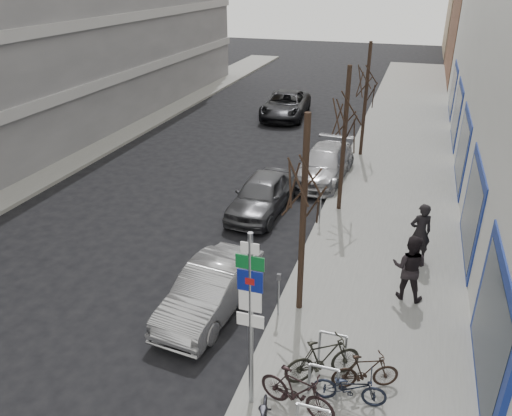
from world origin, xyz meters
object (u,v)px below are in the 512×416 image
Objects in this scene: highway_sign_pole at (251,313)px; bike_near_right at (297,391)px; parked_car_front at (211,290)px; meter_mid at (320,204)px; pedestrian_near at (420,232)px; bike_mid_curb at (350,385)px; tree_near at (305,170)px; tree_far at (368,73)px; tree_mid at (347,106)px; meter_back at (345,155)px; meter_front at (279,291)px; lane_car at (286,105)px; parked_car_mid at (262,194)px; parked_car_back at (324,164)px; bike_mid_inner at (323,359)px; bike_rack at (323,378)px; pedestrian_far at (409,267)px; bike_far_inner at (366,371)px.

highway_sign_pole reaches higher than bike_near_right.
bike_near_right is 0.42× the size of parked_car_front.
highway_sign_pole is 8.65m from meter_mid.
pedestrian_near is at bearing -2.15° from bike_near_right.
bike_near_right is 4.09m from parked_car_front.
tree_near is at bearing 26.00° from bike_mid_curb.
tree_far is 3.17× the size of bike_near_right.
tree_mid is at bearing 77.93° from parked_car_front.
bike_mid_curb is at bearing -80.65° from meter_back.
bike_mid_curb is at bearing -58.63° from tree_near.
meter_front is at bearing 37.60° from bike_near_right.
tree_near is 1.00× the size of lane_car.
meter_front is 11.00m from meter_back.
tree_mid is at bearing -68.14° from pedestrian_near.
meter_back is at bearing 92.45° from tree_near.
meter_front is at bearing -91.91° from tree_far.
tree_far reaches higher than meter_front.
bike_near_right is 1.14m from bike_mid_curb.
meter_mid is at bearing 95.14° from tree_near.
parked_car_mid reaches higher than bike_near_right.
lane_car is (-5.46, 12.62, -3.34)m from tree_mid.
meter_mid is 0.66× the size of pedestrian_near.
parked_car_front is at bearing 16.28° from pedestrian_near.
parked_car_back is at bearing 89.49° from parked_car_front.
meter_mid is 0.30× the size of parked_car_mid.
pedestrian_near reaches higher than bike_mid_inner.
highway_sign_pole is 23.29m from lane_car.
bike_rack is 1.78× the size of meter_front.
bike_rack is (1.40, 0.61, -1.80)m from highway_sign_pole.
lane_car is (-6.54, 21.49, 0.07)m from bike_mid_inner.
pedestrian_far is (2.70, -5.13, -2.98)m from tree_mid.
bike_mid_inner is at bearing -21.01° from parked_car_front.
bike_rack is 4.11m from parked_car_front.
highway_sign_pole is 2.76m from bike_mid_curb.
lane_car is at bearing 105.93° from tree_near.
pedestrian_near is at bearing -65.84° from lane_car.
meter_mid is (-0.45, 5.00, -3.19)m from tree_near.
meter_back is (0.00, 5.50, 0.00)m from meter_mid.
meter_mid is 0.23× the size of lane_car.
parked_car_mid is 4.31m from parked_car_back.
parked_car_mid reaches higher than parked_car_front.
pedestrian_near reaches higher than bike_mid_curb.
parked_car_mid is at bearing -110.68° from tree_far.
meter_front is 0.70× the size of bike_mid_inner.
bike_near_right is at bearing -77.45° from tree_near.
bike_rack is 12.71m from parked_car_back.
meter_back is 0.65× the size of pedestrian_far.
bike_rack is 0.55m from bike_mid_curb.
bike_far_inner is at bearing -70.96° from parked_car_back.
lane_car reaches higher than bike_mid_curb.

